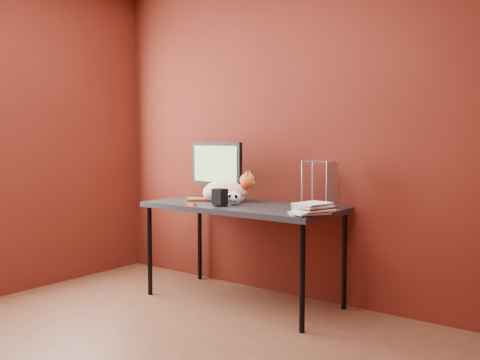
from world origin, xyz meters
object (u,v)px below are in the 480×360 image
Objects in this scene: monitor at (216,168)px; cat at (226,191)px; book_stack at (305,143)px; skull_mug at (234,198)px; speaker at (220,198)px; desk at (243,211)px.

cat is at bearing -12.18° from monitor.
book_stack is (0.96, -0.25, 0.20)m from monitor.
speaker is (-0.05, -0.11, 0.01)m from skull_mug.
book_stack is (0.69, 0.04, 0.40)m from speaker.
desk is 1.61× the size of book_stack.
cat is (-0.20, 0.05, 0.14)m from desk.
book_stack is (0.65, -0.08, 0.41)m from skull_mug.
cat is at bearing 166.27° from desk.
book_stack is (0.63, -0.16, 0.51)m from desk.
skull_mug is at bearing -103.33° from desk.
monitor reaches higher than desk.
desk is 2.90× the size of cat.
book_stack is at bearing 6.40° from speaker.
skull_mug is 0.90× the size of speaker.
desk is 2.78× the size of monitor.
skull_mug is 0.77m from book_stack.
skull_mug is at bearing 173.38° from book_stack.
monitor is at bearing 165.53° from book_stack.
skull_mug reaches higher than desk.
monitor is (-0.33, 0.09, 0.31)m from desk.
speaker reaches higher than skull_mug.
cat reaches higher than skull_mug.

